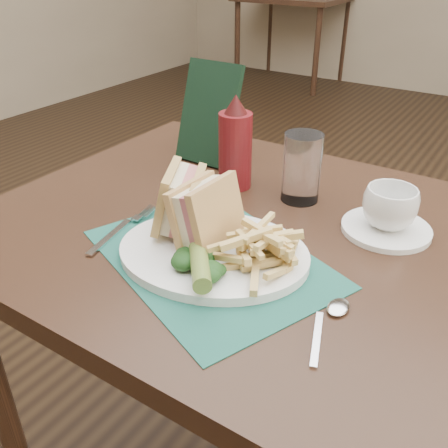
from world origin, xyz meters
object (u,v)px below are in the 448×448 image
saucer (386,229)px  sandwich_half_a (166,199)px  plate (213,253)px  ketchup_bottle (235,142)px  coffee_cup (390,208)px  table_main (239,373)px  table_bg_left (292,40)px  placemat (211,258)px  check_presenter (209,113)px  drinking_glass (302,168)px  sandwich_half_b (196,209)px

saucer → sandwich_half_a: bearing=-144.2°
plate → ketchup_bottle: 0.28m
sandwich_half_a → coffee_cup: sandwich_half_a is taller
table_main → sandwich_half_a: sandwich_half_a is taller
table_bg_left → saucer: (1.94, -3.60, 0.38)m
placemat → plate: plate is taller
saucer → check_presenter: 0.46m
placemat → sandwich_half_a: (-0.10, 0.02, 0.07)m
plate → drinking_glass: bearing=69.3°
sandwich_half_b → check_presenter: size_ratio=0.50×
table_main → placemat: size_ratio=2.38×
table_bg_left → saucer: saucer is taller
ketchup_bottle → check_presenter: 0.15m
drinking_glass → ketchup_bottle: size_ratio=0.70×
placemat → sandwich_half_b: (-0.04, 0.01, 0.07)m
table_bg_left → check_presenter: check_presenter is taller
table_main → coffee_cup: size_ratio=9.98×
saucer → drinking_glass: bearing=170.3°
sandwich_half_a → coffee_cup: size_ratio=1.19×
placemat → ketchup_bottle: ketchup_bottle is taller
sandwich_half_b → coffee_cup: 0.33m
placemat → sandwich_half_b: 0.08m
drinking_glass → saucer: bearing=-9.7°
plate → saucer: 0.30m
coffee_cup → table_bg_left: bearing=118.3°
plate → drinking_glass: size_ratio=2.31×
saucer → drinking_glass: (-0.18, 0.03, 0.06)m
table_main → placemat: 0.40m
plate → sandwich_half_a: (-0.10, 0.01, 0.06)m
table_main → drinking_glass: bearing=71.2°
placemat → table_main: bearing=98.9°
placemat → saucer: saucer is taller
table_bg_left → coffee_cup: size_ratio=9.98×
plate → placemat: bearing=-143.8°
check_presenter → ketchup_bottle: bearing=-34.3°
table_bg_left → check_presenter: bearing=-66.7°
sandwich_half_a → drinking_glass: size_ratio=0.83×
table_main → placemat: placemat is taller
table_bg_left → placemat: size_ratio=2.38×
saucer → placemat: bearing=-131.2°
saucer → check_presenter: bearing=167.1°
placemat → plate: bearing=51.7°
placemat → sandwich_half_a: sandwich_half_a is taller
table_bg_left → sandwich_half_b: (1.70, -3.81, 0.45)m
table_main → ketchup_bottle: ketchup_bottle is taller
table_bg_left → plate: 4.22m
table_main → sandwich_half_a: 0.47m
sandwich_half_a → saucer: bearing=8.3°
sandwich_half_a → ketchup_bottle: size_ratio=0.58×
plate → sandwich_half_b: size_ratio=2.75×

